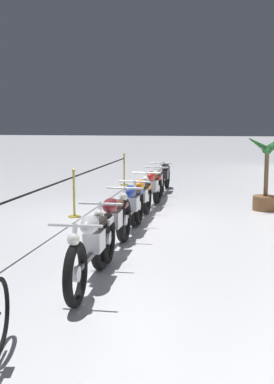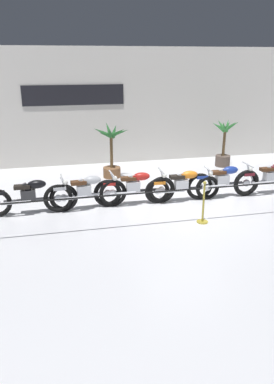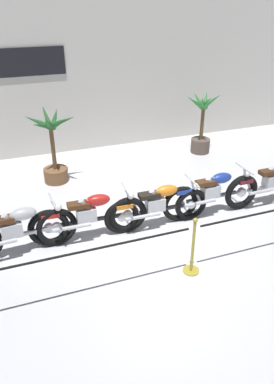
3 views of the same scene
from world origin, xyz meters
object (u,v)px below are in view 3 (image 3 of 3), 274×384
Objects in this scene: potted_palm_left_of_row at (53,149)px; stanchion_mid_left at (192,254)px; motorcycle_maroon_5 at (274,183)px; potted_palm_right_of_row at (202,124)px; motorcycle_silver_1 at (16,232)px; stanchion_far_left at (104,255)px; motorcycle_orange_3 at (158,206)px; motorcycle_blue_4 at (213,193)px; motorcycle_red_2 at (90,217)px.

stanchion_mid_left is at bearing -69.47° from potted_palm_left_of_row.
potted_palm_right_of_row is at bearing 91.29° from motorcycle_maroon_5.
motorcycle_silver_1 is 0.21× the size of stanchion_far_left.
stanchion_mid_left is (-0.01, -1.47, -0.10)m from motorcycle_orange_3.
stanchion_mid_left is (2.67, -1.48, -0.12)m from motorcycle_silver_1.
stanchion_far_left is 1.53m from stanchion_mid_left.
stanchion_mid_left reaches higher than motorcycle_maroon_5.
potted_palm_right_of_row is (-0.07, 3.14, 0.37)m from motorcycle_maroon_5.
motorcycle_silver_1 is 0.99× the size of motorcycle_blue_4.
potted_palm_right_of_row is (1.43, 3.13, 0.36)m from motorcycle_blue_4.
stanchion_mid_left is (-2.75, -1.49, -0.12)m from motorcycle_maroon_5.
motorcycle_red_2 is 4.10m from motorcycle_maroon_5.
potted_palm_right_of_row reaches higher than motorcycle_orange_3.
motorcycle_red_2 is 2.59m from motorcycle_blue_4.
stanchion_far_left is at bearing -131.86° from potted_palm_right_of_row.
motorcycle_silver_1 is 2.68m from motorcycle_orange_3.
stanchion_far_left is (-4.16, -4.64, -0.10)m from potted_palm_right_of_row.
motorcycle_maroon_5 is at bearing 19.47° from stanchion_far_left.
motorcycle_orange_3 is 2.74m from motorcycle_maroon_5.
potted_palm_left_of_row is 1.03× the size of potted_palm_right_of_row.
motorcycle_maroon_5 is at bearing -0.29° from motorcycle_red_2.
potted_palm_left_of_row is 4.18m from stanchion_far_left.
stanchion_mid_left is at bearing -0.00° from stanchion_far_left.
potted_palm_left_of_row is 1.75× the size of stanchion_mid_left.
stanchion_far_left and stanchion_mid_left have the same top height.
motorcycle_maroon_5 is 3.17m from potted_palm_right_of_row.
motorcycle_blue_4 is at bearing 29.01° from stanchion_far_left.
motorcycle_blue_4 is 3.89m from potted_palm_left_of_row.
motorcycle_blue_4 reaches higher than motorcycle_orange_3.
motorcycle_maroon_5 is at bearing 0.41° from motorcycle_orange_3.
motorcycle_maroon_5 is (4.10, -0.02, 0.00)m from motorcycle_red_2.
motorcycle_maroon_5 is at bearing 0.19° from motorcycle_silver_1.
motorcycle_silver_1 reaches higher than motorcycle_orange_3.
stanchion_mid_left is at bearing -48.29° from motorcycle_red_2.
potted_palm_right_of_row is 6.23m from stanchion_far_left.
potted_palm_left_of_row is at bearing 120.18° from motorcycle_orange_3.
stanchion_far_left reaches higher than motorcycle_red_2.
motorcycle_silver_1 is at bearing -179.51° from motorcycle_blue_4.
stanchion_far_left is at bearing -150.99° from motorcycle_blue_4.
motorcycle_maroon_5 is 0.22× the size of stanchion_far_left.
potted_palm_right_of_row is (2.67, 3.16, 0.38)m from motorcycle_orange_3.
motorcycle_blue_4 reaches higher than motorcycle_maroon_5.
motorcycle_maroon_5 is 2.26× the size of stanchion_mid_left.
motorcycle_silver_1 is at bearing -149.41° from potted_palm_right_of_row.
motorcycle_orange_3 is 0.97× the size of motorcycle_blue_4.
stanchion_far_left is at bearing 180.00° from stanchion_mid_left.
motorcycle_maroon_5 is 1.30× the size of potted_palm_left_of_row.
motorcycle_blue_4 is 1.21× the size of potted_palm_left_of_row.
motorcycle_silver_1 is 1.92m from stanchion_far_left.
motorcycle_maroon_5 reaches higher than motorcycle_orange_3.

